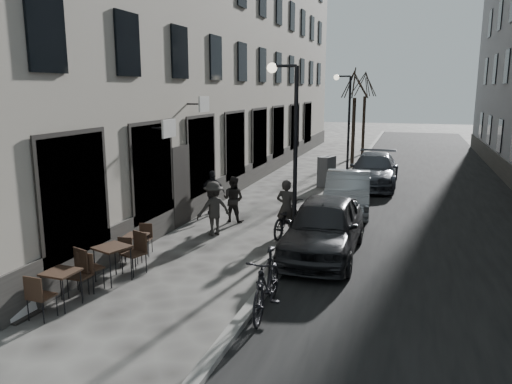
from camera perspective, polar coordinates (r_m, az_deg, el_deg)
The scene contains 22 objects.
ground at distance 9.32m, azimuth -4.41°, elevation -16.39°, with size 120.00×120.00×0.00m, color #353330.
road at distance 24.03m, azimuth 18.88°, elevation 0.56°, with size 7.30×60.00×0.00m, color black.
kerb at distance 24.18m, azimuth 10.22°, elevation 1.22°, with size 0.25×60.00×0.12m, color slate.
building_left at distance 26.03m, azimuth -3.45°, elevation 19.67°, with size 4.00×35.00×16.00m, color #A79E8C.
streetlamp_near at distance 14.06m, azimuth 3.88°, elevation 6.68°, with size 0.90×0.28×5.09m.
streetlamp_far at distance 25.85m, azimuth 10.22°, elevation 8.81°, with size 0.90×0.28×5.09m.
tree_near at distance 28.80m, azimuth 11.26°, elevation 12.04°, with size 2.40×2.40×5.70m.
tree_far at distance 34.76m, azimuth 12.39°, elevation 11.90°, with size 2.40×2.40×5.70m.
bistro_set_a at distance 11.05m, azimuth -21.32°, elevation -9.89°, with size 0.66×1.56×0.91m.
bistro_set_b at distance 12.06m, azimuth -16.06°, elevation -7.49°, with size 1.00×1.75×1.00m.
bistro_set_c at distance 13.42m, azimuth -13.51°, elevation -5.85°, with size 0.62×1.39×0.80m.
sign_board at distance 10.91m, azimuth -25.55°, elevation -10.57°, with size 0.42×0.68×1.15m.
utility_cabinet at distance 23.08m, azimuth 8.06°, elevation 2.36°, with size 0.50×0.91×1.37m, color #575759.
bicycle at distance 15.18m, azimuth 3.47°, elevation -3.02°, with size 0.70×2.02×1.06m, color black.
cyclist_rider at distance 15.10m, azimuth 3.48°, elevation -1.79°, with size 0.63×0.41×1.73m, color #292623.
pedestrian_near at distance 16.70m, azimuth -2.61°, elevation -0.81°, with size 0.75×0.58×1.54m, color black.
pedestrian_mid at distance 15.18m, azimuth -4.87°, elevation -1.88°, with size 1.07×0.62×1.66m, color #292724.
pedestrian_far at distance 17.86m, azimuth -5.04°, elevation -0.01°, with size 0.90×0.38×1.54m, color black.
car_near at distance 13.42m, azimuth 7.75°, elevation -3.95°, with size 1.86×4.62×1.57m, color black.
car_mid at distance 18.27m, azimuth 10.43°, elevation -0.04°, with size 1.54×4.41×1.45m, color gray.
car_far at distance 23.38m, azimuth 13.32°, elevation 2.43°, with size 2.08×5.12×1.49m, color #3D4048.
moped at distance 10.00m, azimuth 1.21°, elevation -10.36°, with size 0.59×2.09×1.26m, color black.
Camera 1 is at (3.11, -7.61, 4.39)m, focal length 35.00 mm.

